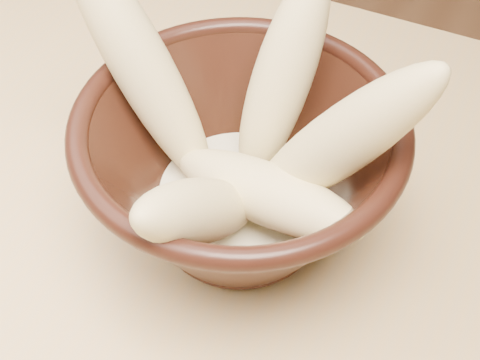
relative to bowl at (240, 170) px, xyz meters
name	(u,v)px	position (x,y,z in m)	size (l,w,h in m)	color
bowl	(240,170)	(0.00, 0.00, 0.00)	(0.21, 0.21, 0.11)	black
milk_puddle	(240,198)	(0.00, 0.00, -0.03)	(0.12, 0.12, 0.02)	beige
banana_upright	(282,78)	(0.01, 0.05, 0.04)	(0.04, 0.04, 0.15)	#CFC37A
banana_left	(142,66)	(-0.08, 0.01, 0.05)	(0.04, 0.04, 0.18)	#CFC37A
banana_right	(336,145)	(0.06, 0.00, 0.05)	(0.04, 0.04, 0.17)	#CFC37A
banana_across	(265,193)	(0.03, -0.02, 0.01)	(0.04, 0.04, 0.14)	#CFC37A
banana_front	(200,211)	(0.00, -0.06, 0.02)	(0.04, 0.04, 0.14)	#CFC37A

